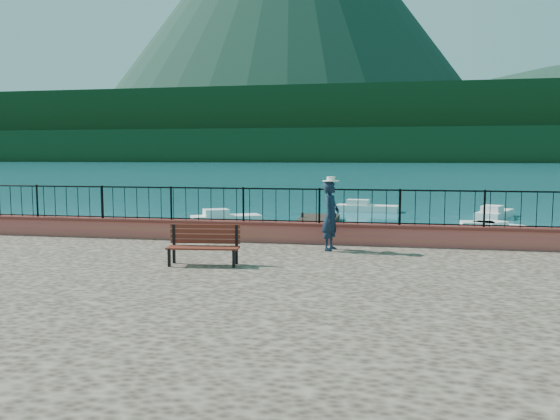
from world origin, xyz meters
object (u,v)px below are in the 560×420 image
(boat_4, at_px, (367,205))
(boat_0, at_px, (182,233))
(boat_3, at_px, (226,216))
(boat_2, at_px, (497,229))
(boat_5, at_px, (495,211))
(boat_1, at_px, (492,230))
(person, at_px, (331,216))
(park_bench, at_px, (204,253))

(boat_4, bearing_deg, boat_0, -110.21)
(boat_0, bearing_deg, boat_3, 60.36)
(boat_2, relative_size, boat_5, 1.01)
(boat_4, bearing_deg, boat_1, -56.30)
(person, bearing_deg, boat_2, -16.73)
(person, distance_m, boat_3, 16.10)
(person, relative_size, boat_3, 0.48)
(boat_0, xyz_separation_m, boat_5, (14.79, 12.17, 0.00))
(boat_4, xyz_separation_m, boat_5, (7.53, -2.31, 0.00))
(park_bench, xyz_separation_m, boat_2, (9.02, 14.02, -1.08))
(person, bearing_deg, boat_0, 55.10)
(boat_1, relative_size, boat_2, 1.01)
(person, xyz_separation_m, boat_5, (7.83, 19.68, -1.70))
(boat_2, bearing_deg, boat_0, 148.40)
(boat_3, bearing_deg, person, -92.09)
(boat_2, bearing_deg, boat_4, 71.84)
(boat_1, bearing_deg, boat_4, 116.72)
(boat_3, distance_m, boat_5, 15.81)
(person, xyz_separation_m, boat_1, (6.03, 10.86, -1.70))
(park_bench, bearing_deg, boat_2, 51.26)
(boat_0, bearing_deg, park_bench, -97.01)
(park_bench, height_order, boat_2, park_bench)
(boat_3, distance_m, boat_4, 10.60)
(park_bench, bearing_deg, boat_3, 98.73)
(boat_5, bearing_deg, boat_0, 154.24)
(boat_2, xyz_separation_m, boat_4, (-6.09, 10.46, 0.00))
(boat_3, height_order, boat_4, same)
(park_bench, distance_m, boat_2, 16.71)
(boat_0, bearing_deg, boat_2, -13.69)
(boat_0, relative_size, boat_2, 0.84)
(boat_0, relative_size, boat_4, 0.83)
(boat_2, height_order, boat_3, same)
(person, bearing_deg, boat_5, -9.43)
(park_bench, relative_size, boat_5, 0.42)
(person, xyz_separation_m, boat_3, (-7.06, 14.36, -1.70))
(park_bench, bearing_deg, boat_1, 51.02)
(park_bench, distance_m, boat_5, 24.54)
(boat_2, distance_m, boat_5, 8.28)
(boat_1, height_order, boat_3, same)
(park_bench, relative_size, boat_0, 0.50)
(boat_2, relative_size, boat_4, 0.99)
(park_bench, distance_m, boat_0, 10.95)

